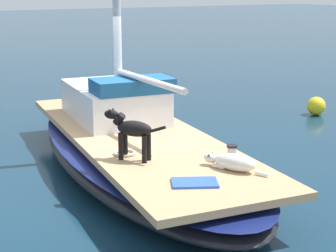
# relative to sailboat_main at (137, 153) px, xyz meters

# --- Properties ---
(ground_plane) EXTENTS (120.00, 120.00, 0.00)m
(ground_plane) POSITION_rel_sailboat_main_xyz_m (0.00, 0.00, -0.34)
(ground_plane) COLOR #143347
(sailboat_main) EXTENTS (3.33, 7.48, 0.66)m
(sailboat_main) POSITION_rel_sailboat_main_xyz_m (0.00, 0.00, 0.00)
(sailboat_main) COLOR black
(sailboat_main) RESTS_ON ground
(cabin_house) EXTENTS (1.64, 2.37, 0.84)m
(cabin_house) POSITION_rel_sailboat_main_xyz_m (0.14, 1.11, 0.67)
(cabin_house) COLOR silver
(cabin_house) RESTS_ON sailboat_main
(dog_white) EXTENTS (0.49, 0.90, 0.22)m
(dog_white) POSITION_rel_sailboat_main_xyz_m (0.25, -2.25, 0.43)
(dog_white) COLOR silver
(dog_white) RESTS_ON sailboat_main
(dog_black) EXTENTS (0.62, 0.81, 0.70)m
(dog_black) POSITION_rel_sailboat_main_xyz_m (-0.69, -1.18, 0.75)
(dog_black) COLOR black
(dog_black) RESTS_ON sailboat_main
(deck_winch) EXTENTS (0.16, 0.16, 0.21)m
(deck_winch) POSITION_rel_sailboat_main_xyz_m (0.50, -1.89, 0.42)
(deck_winch) COLOR #B7B7BC
(deck_winch) RESTS_ON sailboat_main
(coiled_rope) EXTENTS (0.32, 0.32, 0.04)m
(coiled_rope) POSITION_rel_sailboat_main_xyz_m (-0.67, -0.92, 0.35)
(coiled_rope) COLOR beige
(coiled_rope) RESTS_ON sailboat_main
(deck_towel) EXTENTS (0.66, 0.57, 0.03)m
(deck_towel) POSITION_rel_sailboat_main_xyz_m (-0.47, -2.45, 0.34)
(deck_towel) COLOR blue
(deck_towel) RESTS_ON sailboat_main
(mooring_buoy) EXTENTS (0.44, 0.44, 0.44)m
(mooring_buoy) POSITION_rel_sailboat_main_xyz_m (5.57, 1.56, -0.12)
(mooring_buoy) COLOR yellow
(mooring_buoy) RESTS_ON ground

